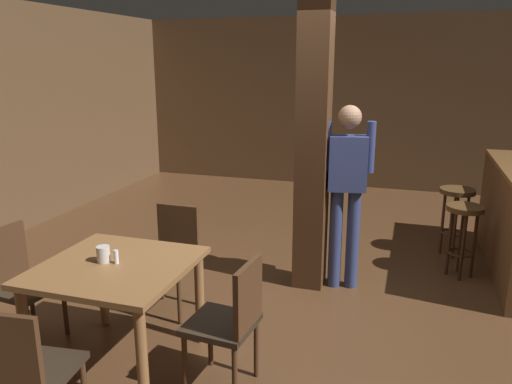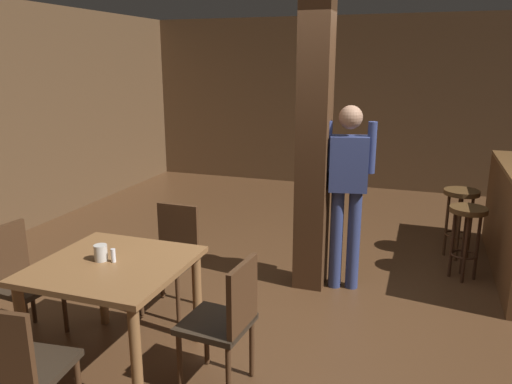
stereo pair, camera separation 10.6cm
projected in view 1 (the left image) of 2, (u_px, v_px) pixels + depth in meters
ground_plane at (319, 305)px, 4.41m from camera, size 10.80×10.80×0.00m
wall_back at (372, 104)px, 8.20m from camera, size 8.00×0.10×2.80m
pillar at (313, 140)px, 4.49m from camera, size 0.28×0.28×2.80m
dining_table at (117, 280)px, 3.42m from camera, size 0.99×0.99×0.76m
chair_south at (25, 371)px, 2.64m from camera, size 0.46×0.46×0.89m
chair_west at (18, 279)px, 3.74m from camera, size 0.46×0.46×0.89m
chair_east at (232, 318)px, 3.18m from camera, size 0.45×0.45×0.89m
chair_north at (173, 253)px, 4.26m from camera, size 0.43×0.43×0.89m
napkin_cup at (103, 254)px, 3.41m from camera, size 0.09×0.09×0.11m
salt_shaker at (116, 257)px, 3.39m from camera, size 0.03×0.03×0.10m
standing_person at (347, 184)px, 4.54m from camera, size 0.47×0.26×1.72m
bar_stool_near at (464, 224)px, 4.87m from camera, size 0.35×0.35×0.73m
bar_stool_mid at (456, 205)px, 5.41m from camera, size 0.37×0.37×0.76m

